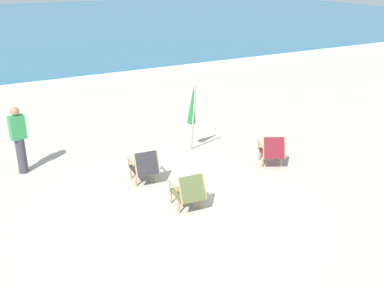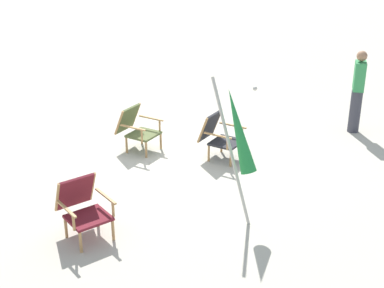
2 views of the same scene
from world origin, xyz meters
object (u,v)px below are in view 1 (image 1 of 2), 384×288
beach_chair_mid_center (272,150)px  beach_chair_back_left (189,191)px  beach_chair_front_right (145,166)px  umbrella_furled_green (193,105)px  person_near_chairs (19,140)px

beach_chair_mid_center → beach_chair_back_left: bearing=-162.4°
beach_chair_front_right → umbrella_furled_green: 2.25m
person_near_chairs → umbrella_furled_green: bearing=-11.8°
beach_chair_front_right → beach_chair_back_left: 1.53m
beach_chair_front_right → umbrella_furled_green: size_ratio=0.41×
beach_chair_mid_center → beach_chair_back_left: size_ratio=1.10×
beach_chair_mid_center → beach_chair_back_left: (-2.77, -0.88, -0.00)m
beach_chair_mid_center → beach_chair_front_right: (-3.09, 0.61, 0.00)m
beach_chair_mid_center → beach_chair_front_right: size_ratio=1.09×
umbrella_furled_green → person_near_chairs: umbrella_furled_green is taller
beach_chair_front_right → umbrella_furled_green: umbrella_furled_green is taller
person_near_chairs → beach_chair_front_right: bearing=-39.3°
beach_chair_front_right → person_near_chairs: size_ratio=0.50×
beach_chair_back_left → beach_chair_mid_center: bearing=17.6°
umbrella_furled_green → person_near_chairs: bearing=168.2°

